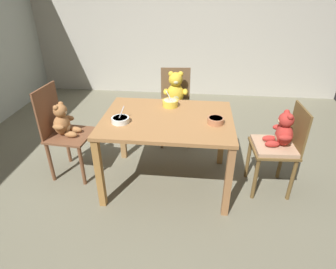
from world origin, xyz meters
TOP-DOWN VIEW (x-y plane):
  - ground_plane at (0.00, 0.00)m, footprint 5.20×5.20m
  - wall_rear at (0.00, 2.56)m, footprint 5.20×0.08m
  - dining_table at (0.00, 0.00)m, footprint 1.17×0.87m
  - teddy_chair_far_center at (0.00, 0.87)m, footprint 0.42×0.44m
  - teddy_chair_near_left at (-1.04, 0.06)m, footprint 0.43×0.43m
  - teddy_chair_near_right at (1.02, 0.02)m, footprint 0.41×0.41m
  - porridge_bowl_terracotta_near_right at (0.42, -0.07)m, footprint 0.14×0.14m
  - porridge_bowl_yellow_far_center at (0.00, 0.26)m, footprint 0.15×0.15m
  - porridge_bowl_white_near_left at (-0.40, -0.14)m, footprint 0.15×0.16m

SIDE VIEW (x-z plane):
  - ground_plane at x=0.00m, z-range -0.04..0.00m
  - teddy_chair_near_right at x=1.02m, z-range 0.11..0.96m
  - teddy_chair_near_left at x=-1.04m, z-range 0.07..1.01m
  - teddy_chair_far_center at x=0.00m, z-range 0.13..1.02m
  - dining_table at x=0.00m, z-range 0.27..0.98m
  - porridge_bowl_white_near_left at x=-0.40m, z-range 0.68..0.81m
  - porridge_bowl_terracotta_near_right at x=0.42m, z-range 0.72..0.77m
  - porridge_bowl_yellow_far_center at x=0.00m, z-range 0.68..0.82m
  - wall_rear at x=0.00m, z-range 0.00..2.61m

